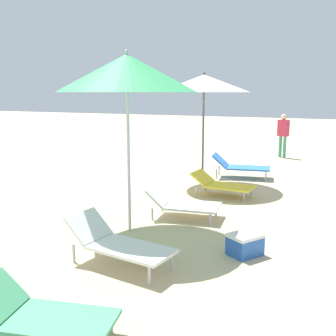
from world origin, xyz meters
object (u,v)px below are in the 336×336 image
at_px(lounger_second_shoreside, 42,314).
at_px(person_walking_near, 283,131).
at_px(umbrella_third, 127,73).
at_px(cooler_box, 245,244).
at_px(lounger_third_shoreside, 182,203).
at_px(umbrella_farthest, 204,84).
at_px(lounger_farthest_shoreside, 240,166).
at_px(lounger_farthest_inland, 222,184).
at_px(lounger_third_inland, 118,242).

xyz_separation_m(lounger_second_shoreside, person_walking_near, (0.27, 11.97, 0.67)).
bearing_deg(lounger_second_shoreside, umbrella_third, 91.86).
relative_size(lounger_second_shoreside, person_walking_near, 0.90).
bearing_deg(lounger_second_shoreside, cooler_box, 53.26).
xyz_separation_m(lounger_second_shoreside, cooler_box, (1.22, 2.77, -0.11)).
bearing_deg(lounger_third_shoreside, lounger_second_shoreside, -94.24).
height_order(lounger_third_shoreside, umbrella_farthest, umbrella_farthest).
xyz_separation_m(lounger_third_shoreside, cooler_box, (1.48, -1.22, -0.12)).
distance_m(lounger_second_shoreside, lounger_farthest_shoreside, 7.90).
relative_size(umbrella_farthest, lounger_farthest_inland, 2.01).
distance_m(umbrella_farthest, person_walking_near, 5.58).
bearing_deg(umbrella_farthest, lounger_third_inland, -82.88).
relative_size(lounger_second_shoreside, lounger_third_shoreside, 1.01).
bearing_deg(lounger_second_shoreside, umbrella_farthest, 84.33).
height_order(lounger_farthest_inland, person_walking_near, person_walking_near).
distance_m(lounger_farthest_shoreside, lounger_farthest_inland, 2.08).
bearing_deg(cooler_box, lounger_third_inland, -143.88).
xyz_separation_m(umbrella_third, umbrella_farthest, (-0.08, 3.78, -0.08)).
height_order(lounger_second_shoreside, lounger_farthest_inland, lounger_second_shoreside).
distance_m(lounger_third_shoreside, cooler_box, 1.92).
xyz_separation_m(lounger_second_shoreside, lounger_farthest_shoreside, (-0.21, 7.90, 0.07)).
relative_size(lounger_second_shoreside, lounger_third_inland, 0.90).
relative_size(lounger_third_shoreside, lounger_third_inland, 0.89).
distance_m(lounger_third_inland, umbrella_farthest, 5.52).
distance_m(lounger_third_inland, cooler_box, 1.81).
distance_m(lounger_third_shoreside, lounger_farthest_inland, 1.84).
xyz_separation_m(lounger_farthest_shoreside, cooler_box, (1.43, -5.13, -0.18)).
bearing_deg(cooler_box, lounger_third_shoreside, 140.40).
xyz_separation_m(lounger_third_shoreside, umbrella_farthest, (-0.60, 2.75, 2.22)).
bearing_deg(umbrella_third, cooler_box, -5.48).
bearing_deg(umbrella_third, person_walking_near, 83.32).
height_order(lounger_second_shoreside, person_walking_near, person_walking_near).
height_order(lounger_third_shoreside, lounger_third_inland, lounger_third_inland).
height_order(lounger_second_shoreside, umbrella_third, umbrella_third).
bearing_deg(lounger_second_shoreside, lounger_third_inland, 84.83).
bearing_deg(person_walking_near, umbrella_farthest, 8.79).
relative_size(lounger_third_inland, person_walking_near, 1.00).
bearing_deg(umbrella_third, lounger_farthest_inland, 75.99).
distance_m(lounger_third_shoreside, lounger_third_inland, 2.28).
bearing_deg(lounger_third_shoreside, lounger_farthest_inland, 76.18).
bearing_deg(cooler_box, person_walking_near, 95.88).
xyz_separation_m(umbrella_farthest, lounger_farthest_shoreside, (0.65, 1.16, -2.17)).
distance_m(lounger_third_shoreside, person_walking_near, 8.02).
relative_size(umbrella_third, lounger_farthest_shoreside, 1.80).
xyz_separation_m(umbrella_third, lounger_third_inland, (0.55, -1.25, -2.26)).
height_order(lounger_third_inland, lounger_farthest_shoreside, lounger_farthest_shoreside).
xyz_separation_m(lounger_farthest_shoreside, person_walking_near, (0.48, 4.08, 0.60)).
xyz_separation_m(lounger_second_shoreside, umbrella_third, (-0.78, 2.96, 2.32)).
height_order(umbrella_third, lounger_third_shoreside, umbrella_third).
relative_size(lounger_farthest_shoreside, person_walking_near, 1.05).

